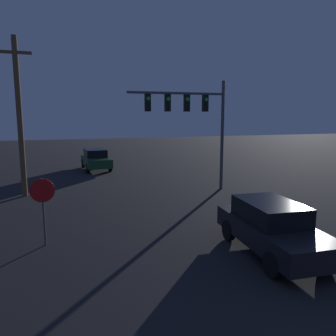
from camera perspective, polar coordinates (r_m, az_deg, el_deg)
name	(u,v)px	position (r m, az deg, el deg)	size (l,w,h in m)	color
car_near	(272,227)	(10.70, 17.64, -9.77)	(2.07, 4.48, 1.60)	black
car_far	(96,159)	(26.31, -12.47, 1.54)	(2.07, 4.47, 1.60)	#1E4728
traffic_signal_mast	(194,114)	(18.11, 4.51, 9.39)	(5.51, 0.30, 6.11)	#4C4C51
stop_sign	(43,199)	(11.30, -20.98, -5.04)	(0.77, 0.07, 2.23)	#4C4C51
utility_pole	(19,116)	(18.52, -24.46, 8.32)	(1.57, 0.28, 8.12)	brown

